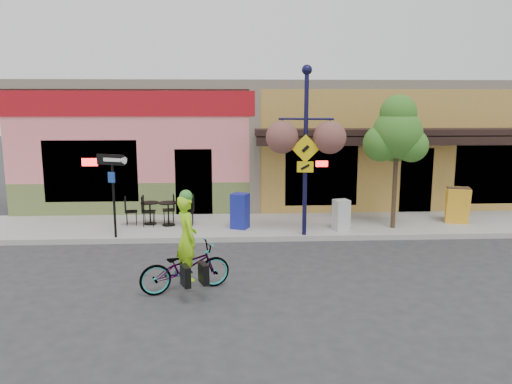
% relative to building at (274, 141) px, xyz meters
% --- Properties ---
extents(ground, '(90.00, 90.00, 0.00)m').
position_rel_building_xyz_m(ground, '(0.00, -7.50, -2.25)').
color(ground, '#2D2D30').
rests_on(ground, ground).
extents(sidewalk, '(24.00, 3.00, 0.15)m').
position_rel_building_xyz_m(sidewalk, '(0.00, -5.50, -2.17)').
color(sidewalk, '#9E9B93').
rests_on(sidewalk, ground).
extents(curb, '(24.00, 0.12, 0.15)m').
position_rel_building_xyz_m(curb, '(0.00, -6.95, -2.17)').
color(curb, '#A8A59E').
rests_on(curb, ground).
extents(building, '(18.20, 8.20, 4.50)m').
position_rel_building_xyz_m(building, '(0.00, 0.00, 0.00)').
color(building, '#F5797D').
rests_on(building, ground).
extents(bicycle, '(1.99, 1.28, 0.99)m').
position_rel_building_xyz_m(bicycle, '(-2.73, -10.50, -1.76)').
color(bicycle, maroon).
rests_on(bicycle, ground).
extents(cyclist_rider, '(0.61, 0.74, 1.73)m').
position_rel_building_xyz_m(cyclist_rider, '(-2.68, -10.50, -1.38)').
color(cyclist_rider, '#9AEA18').
rests_on(cyclist_rider, ground).
extents(lamp_post, '(1.55, 0.81, 4.63)m').
position_rel_building_xyz_m(lamp_post, '(0.24, -6.85, 0.22)').
color(lamp_post, '#131239').
rests_on(lamp_post, sidewalk).
extents(one_way_sign, '(0.88, 0.53, 2.28)m').
position_rel_building_xyz_m(one_way_sign, '(-4.95, -6.85, -0.96)').
color(one_way_sign, black).
rests_on(one_way_sign, sidewalk).
extents(cafe_set_left, '(1.57, 0.96, 0.88)m').
position_rel_building_xyz_m(cafe_set_left, '(-4.24, -5.39, -1.66)').
color(cafe_set_left, black).
rests_on(cafe_set_left, sidewalk).
extents(cafe_set_right, '(1.55, 0.80, 0.92)m').
position_rel_building_xyz_m(cafe_set_right, '(-3.66, -5.59, -1.64)').
color(cafe_set_right, black).
rests_on(cafe_set_right, sidewalk).
extents(newspaper_box_blue, '(0.59, 0.57, 1.03)m').
position_rel_building_xyz_m(newspaper_box_blue, '(-1.53, -6.04, -1.58)').
color(newspaper_box_blue, navy).
rests_on(newspaper_box_blue, sidewalk).
extents(newspaper_box_grey, '(0.50, 0.48, 0.88)m').
position_rel_building_xyz_m(newspaper_box_grey, '(1.38, -6.35, -1.66)').
color(newspaper_box_grey, silver).
rests_on(newspaper_box_grey, sidewalk).
extents(street_tree, '(1.64, 1.64, 3.91)m').
position_rel_building_xyz_m(street_tree, '(2.97, -6.19, -0.15)').
color(street_tree, '#3D7A26').
rests_on(street_tree, sidewalk).
extents(sandwich_board, '(0.78, 0.66, 1.10)m').
position_rel_building_xyz_m(sandwich_board, '(5.04, -5.93, -1.55)').
color(sandwich_board, yellow).
rests_on(sandwich_board, sidewalk).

